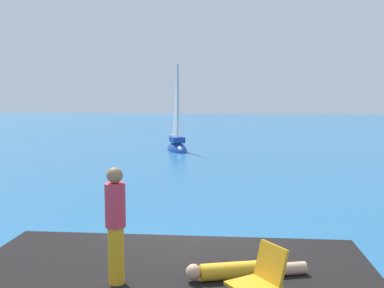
{
  "coord_description": "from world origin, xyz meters",
  "views": [
    {
      "loc": [
        1.26,
        -8.63,
        3.41
      ],
      "look_at": [
        -2.29,
        15.05,
        0.86
      ],
      "focal_mm": 41.8,
      "sensor_mm": 36.0,
      "label": 1
    }
  ],
  "objects_px": {
    "beach_chair": "(261,276)",
    "person_standing": "(116,222)",
    "sailboat_near": "(177,146)",
    "person_sunbather": "(241,270)"
  },
  "relations": [
    {
      "from": "beach_chair",
      "to": "person_standing",
      "type": "bearing_deg",
      "value": -53.51
    },
    {
      "from": "person_standing",
      "to": "beach_chair",
      "type": "relative_size",
      "value": 2.03
    },
    {
      "from": "sailboat_near",
      "to": "person_standing",
      "type": "height_order",
      "value": "sailboat_near"
    },
    {
      "from": "person_standing",
      "to": "beach_chair",
      "type": "bearing_deg",
      "value": -139.16
    },
    {
      "from": "person_standing",
      "to": "person_sunbather",
      "type": "bearing_deg",
      "value": -109.84
    },
    {
      "from": "sailboat_near",
      "to": "beach_chair",
      "type": "relative_size",
      "value": 7.4
    },
    {
      "from": "sailboat_near",
      "to": "person_standing",
      "type": "xyz_separation_m",
      "value": [
        3.19,
        -21.93,
        1.39
      ]
    },
    {
      "from": "sailboat_near",
      "to": "person_standing",
      "type": "bearing_deg",
      "value": -15.17
    },
    {
      "from": "person_standing",
      "to": "beach_chair",
      "type": "distance_m",
      "value": 2.08
    },
    {
      "from": "sailboat_near",
      "to": "person_standing",
      "type": "distance_m",
      "value": 22.2
    }
  ]
}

